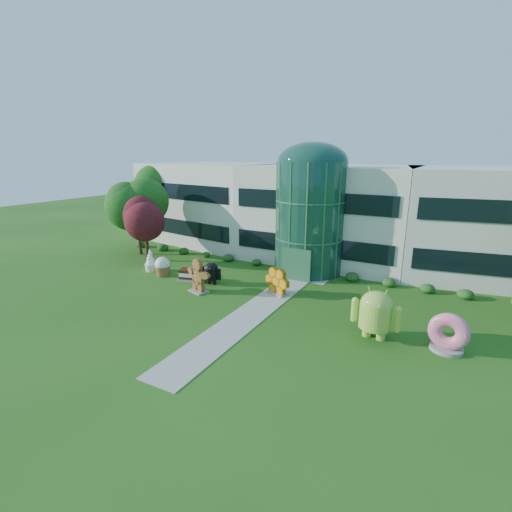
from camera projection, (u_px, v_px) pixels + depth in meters
The scene contains 14 objects.
ground at pixel (242, 321), 24.03m from camera, with size 140.00×140.00×0.00m, color #215114.
building at pixel (331, 212), 38.02m from camera, with size 46.00×15.00×9.30m, color beige, non-canonical shape.
atrium at pixel (310, 218), 32.87m from camera, with size 6.00×6.00×9.80m, color #194738.
walkway at pixel (257, 309), 25.71m from camera, with size 2.40×20.00×0.04m, color #9E9E93.
tree_red at pixel (146, 231), 36.70m from camera, with size 4.00×4.00×6.00m, color #3F0C14, non-canonical shape.
trees_backdrop at pixel (314, 224), 33.91m from camera, with size 52.00×8.00×8.40m, color #1A4511, non-canonical shape.
android_green at pixel (376, 311), 21.38m from camera, with size 3.00×2.00×3.40m, color #9ECA40, non-canonical shape.
android_black at pixel (211, 272), 30.51m from camera, with size 1.90×1.27×2.16m, color black, non-canonical shape.
donut at pixel (449, 332), 20.14m from camera, with size 2.16×1.04×2.24m, color #EA5993, non-canonical shape.
gingerbread at pixel (198, 275), 28.69m from camera, with size 2.97×1.14×2.74m, color brown, non-canonical shape.
ice_cream_sandwich at pixel (192, 275), 31.48m from camera, with size 2.26×1.13×1.00m, color black, non-canonical shape.
honeycomb at pixel (277, 282), 28.28m from camera, with size 2.46×0.88×1.93m, color orange, non-canonical shape.
froyo at pixel (151, 260), 33.92m from camera, with size 1.20×1.20×2.06m, color white, non-canonical shape.
cupcake at pixel (163, 266), 32.68m from camera, with size 1.43×1.43×1.71m, color white, non-canonical shape.
Camera 1 is at (11.31, -18.92, 10.49)m, focal length 26.00 mm.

